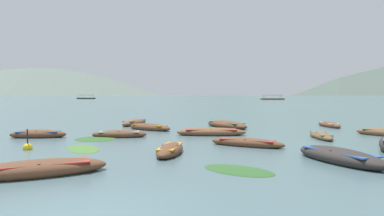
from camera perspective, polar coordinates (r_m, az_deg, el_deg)
name	(u,v)px	position (r m, az deg, el deg)	size (l,w,h in m)	color
ground_plane	(200,95)	(1506.41, 1.38, 2.23)	(6000.00, 6000.00, 0.00)	#476066
mountain_1	(80,59)	(1484.07, -18.75, 7.98)	(1092.74, 1092.74, 304.03)	slate
mountain_2	(238,49)	(1819.61, 7.85, 9.97)	(1252.88, 1252.88, 490.66)	#56665B
mountain_3	(340,37)	(1819.59, 24.19, 11.15)	(1542.22, 1542.22, 576.17)	#56665B
rowboat_0	(339,157)	(13.79, 24.06, -7.65)	(2.86, 4.20, 0.67)	#2D2826
rowboat_1	(38,134)	(21.75, -25.01, -4.14)	(3.37, 1.36, 0.58)	brown
rowboat_2	(170,150)	(14.31, -3.81, -7.25)	(1.34, 3.15, 0.55)	brown
rowboat_3	(247,143)	(16.65, 9.44, -5.95)	(3.78, 2.50, 0.51)	brown
rowboat_4	(119,134)	(20.34, -12.41, -4.45)	(3.32, 1.31, 0.54)	brown
rowboat_5	(211,132)	(20.87, 3.31, -4.18)	(4.36, 1.27, 0.60)	brown
rowboat_6	(226,125)	(25.84, 5.97, -2.90)	(3.69, 4.53, 0.65)	brown
rowboat_8	(134,123)	(28.16, -9.91, -2.51)	(2.10, 3.91, 0.63)	brown
rowboat_9	(39,169)	(11.66, -24.89, -9.55)	(4.32, 3.02, 0.62)	brown
rowboat_10	(321,136)	(20.81, 21.34, -4.47)	(0.99, 3.26, 0.46)	brown
rowboat_11	(329,125)	(28.37, 22.57, -2.70)	(1.21, 3.25, 0.49)	brown
rowboat_13	(150,127)	(24.12, -7.32, -3.33)	(3.77, 3.09, 0.59)	brown
ferry_0	(272,99)	(167.40, 13.69, 1.54)	(11.12, 4.71, 2.54)	brown
ferry_1	(86,98)	(202.46, -17.81, 1.62)	(11.42, 7.12, 2.54)	#2D2826
mooring_buoy	(28,147)	(17.20, -26.48, -6.10)	(0.42, 0.42, 1.08)	yellow
weed_patch_0	(95,139)	(19.77, -16.31, -5.18)	(2.26, 2.46, 0.14)	#2D5628
weed_patch_1	(238,170)	(11.40, 7.95, -10.62)	(2.58, 1.46, 0.14)	#2D5628
weed_patch_3	(83,149)	(16.38, -18.29, -6.75)	(2.83, 1.34, 0.14)	#477033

